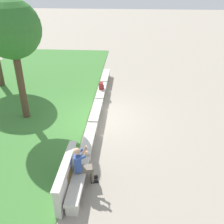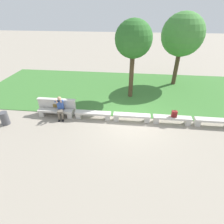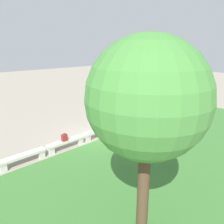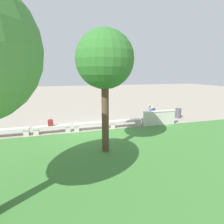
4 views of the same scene
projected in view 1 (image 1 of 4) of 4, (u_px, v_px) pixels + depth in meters
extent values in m
plane|color=gray|center=(96.00, 118.00, 12.14)|extent=(80.00, 80.00, 0.00)
cube|color=#3D7533|center=(5.00, 114.00, 12.40)|extent=(23.21, 8.00, 0.03)
cube|color=beige|center=(78.00, 180.00, 7.96)|extent=(2.12, 0.40, 0.12)
cube|color=beige|center=(72.00, 208.00, 7.29)|extent=(0.28, 0.34, 0.33)
cube|color=beige|center=(83.00, 167.00, 8.83)|extent=(0.28, 0.34, 0.33)
cube|color=beige|center=(89.00, 138.00, 9.95)|extent=(2.12, 0.40, 0.12)
cube|color=beige|center=(85.00, 157.00, 9.29)|extent=(0.28, 0.34, 0.33)
cube|color=beige|center=(92.00, 131.00, 10.83)|extent=(0.28, 0.34, 0.33)
cube|color=beige|center=(96.00, 110.00, 11.95)|extent=(2.12, 0.40, 0.12)
cube|color=beige|center=(94.00, 124.00, 11.29)|extent=(0.28, 0.34, 0.33)
cube|color=beige|center=(99.00, 106.00, 12.83)|extent=(0.28, 0.34, 0.33)
cube|color=beige|center=(101.00, 90.00, 13.95)|extent=(2.12, 0.40, 0.12)
cube|color=beige|center=(100.00, 101.00, 13.29)|extent=(0.28, 0.34, 0.33)
cube|color=beige|center=(103.00, 88.00, 14.83)|extent=(0.28, 0.34, 0.33)
cube|color=beige|center=(105.00, 76.00, 15.95)|extent=(2.12, 0.40, 0.12)
cube|color=beige|center=(104.00, 84.00, 15.28)|extent=(0.28, 0.34, 0.33)
cube|color=beige|center=(107.00, 74.00, 16.83)|extent=(0.28, 0.34, 0.33)
cube|color=beige|center=(67.00, 177.00, 7.94)|extent=(2.27, 0.18, 0.95)
cube|color=beige|center=(65.00, 164.00, 7.70)|extent=(2.33, 0.24, 0.06)
cube|color=brown|center=(69.00, 175.00, 7.88)|extent=(0.44, 0.02, 0.22)
cube|color=black|center=(95.00, 182.00, 8.41)|extent=(0.15, 0.26, 0.06)
cylinder|color=#6B6051|center=(92.00, 177.00, 8.30)|extent=(0.11, 0.11, 0.42)
cube|color=black|center=(94.00, 177.00, 8.58)|extent=(0.15, 0.26, 0.06)
cylinder|color=#6B6051|center=(92.00, 173.00, 8.48)|extent=(0.11, 0.11, 0.42)
cube|color=#6B6051|center=(86.00, 169.00, 8.23)|extent=(0.39, 0.48, 0.12)
cube|color=#33519E|center=(78.00, 162.00, 8.07)|extent=(0.38, 0.29, 0.56)
sphere|color=tan|center=(77.00, 151.00, 7.87)|extent=(0.22, 0.22, 0.22)
cylinder|color=#33519E|center=(81.00, 158.00, 7.78)|extent=(0.16, 0.32, 0.21)
cylinder|color=tan|center=(85.00, 154.00, 7.82)|extent=(0.10, 0.19, 0.27)
cylinder|color=#33519E|center=(80.00, 151.00, 8.11)|extent=(0.16, 0.32, 0.21)
cylinder|color=tan|center=(85.00, 150.00, 8.04)|extent=(0.14, 0.20, 0.27)
cube|color=black|center=(87.00, 151.00, 7.92)|extent=(0.15, 0.05, 0.08)
cube|color=maroon|center=(101.00, 86.00, 13.90)|extent=(0.28, 0.20, 0.36)
cube|color=maroon|center=(103.00, 87.00, 13.92)|extent=(0.20, 0.06, 0.16)
torus|color=black|center=(101.00, 82.00, 13.80)|extent=(0.10, 0.02, 0.10)
cylinder|color=#4C3826|center=(21.00, 84.00, 11.44)|extent=(0.31, 0.31, 3.27)
sphere|color=#2D6B28|center=(11.00, 29.00, 10.32)|extent=(2.38, 2.38, 2.38)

